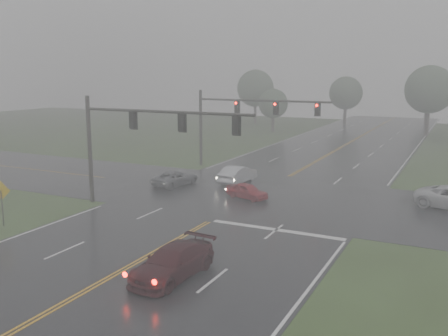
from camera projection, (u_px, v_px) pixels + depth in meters
The scene contains 16 objects.
ground at pixel (42, 316), 19.69m from camera, with size 180.00×180.00×0.00m, color #2D401B.
main_road at pixel (246, 201), 37.31m from camera, with size 18.00×160.00×0.02m, color black.
cross_street at pixel (256, 195), 39.07m from camera, with size 120.00×14.00×0.02m, color black.
stop_bar at pixel (276, 230), 30.42m from camera, with size 8.50×0.50×0.01m, color silver.
sedan_maroon at pixel (173, 277), 23.39m from camera, with size 2.07×5.10×1.48m, color black.
sedan_red at pixel (247, 199), 38.05m from camera, with size 1.38×3.44×1.17m, color #A00E19.
sedan_silver at pixel (238, 183), 43.43m from camera, with size 1.61×4.61×1.52m, color #B8BAC0.
car_grey at pixel (176, 185), 42.51m from camera, with size 2.04×4.42×1.23m, color #5A5D62.
signal_gantry_near at pixel (134, 131), 34.39m from camera, with size 13.20×0.34×7.83m.
signal_gantry_far at pixel (238, 114), 49.10m from camera, with size 13.65×0.39×7.74m.
sign_diamond_west at pixel (2, 196), 30.90m from camera, with size 1.17×0.35×2.89m.
tree_nw_a at pixel (273, 104), 80.06m from camera, with size 4.74×4.74×6.96m.
tree_ne_a at pixel (429, 90), 74.74m from camera, with size 7.22×7.22×10.60m.
tree_n_mid at pixel (346, 93), 90.72m from camera, with size 6.02×6.02×8.83m.
tree_nw_b at pixel (255, 88), 92.41m from camera, with size 6.85×6.85×10.06m.
tree_n_far at pixel (427, 97), 93.31m from camera, with size 5.24×5.24×7.69m.
Camera 1 is at (14.52, -13.18, 9.45)m, focal length 40.00 mm.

